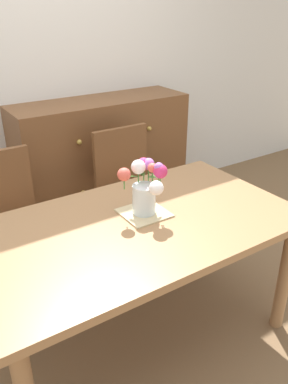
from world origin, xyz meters
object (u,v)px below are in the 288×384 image
(flower_vase, at_px, (145,185))
(dresser, at_px, (103,160))
(chair_right, at_px, (129,183))
(dining_table, at_px, (137,238))
(chair_left, at_px, (6,216))

(flower_vase, bearing_deg, dresser, 71.55)
(chair_right, height_order, dresser, dresser)
(dining_table, bearing_deg, chair_left, 118.59)
(chair_left, height_order, chair_right, same)
(dresser, bearing_deg, chair_left, -150.27)
(dining_table, distance_m, flower_vase, 0.26)
(chair_right, relative_size, dresser, 0.64)
(chair_left, relative_size, dresser, 0.64)
(dresser, bearing_deg, flower_vase, -108.45)
(dining_table, height_order, chair_right, chair_right)
(chair_right, bearing_deg, dining_table, 61.41)
(chair_right, distance_m, dresser, 0.54)
(flower_vase, bearing_deg, chair_right, 64.61)
(dining_table, bearing_deg, dresser, 69.12)
(flower_vase, bearing_deg, chair_left, 124.85)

